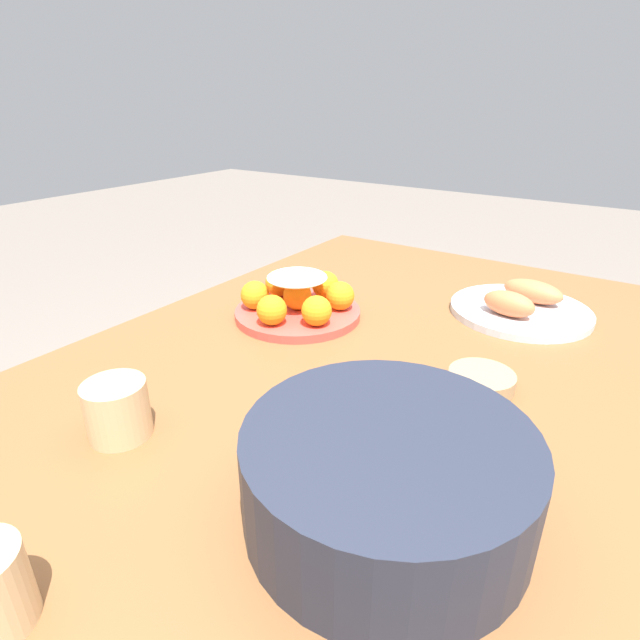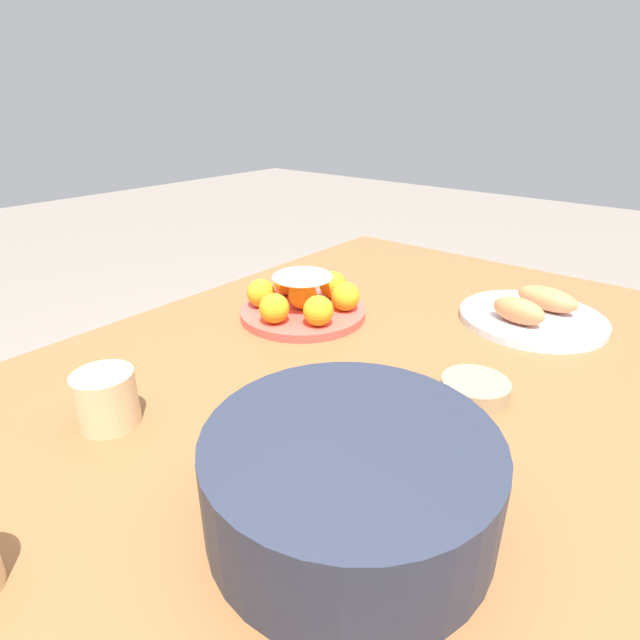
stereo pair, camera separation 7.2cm
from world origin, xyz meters
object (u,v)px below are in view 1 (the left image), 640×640
Objects in this scene: sauce_bowl at (481,380)px; seafood_platter at (521,306)px; cake_plate at (298,301)px; cup_near at (117,410)px; serving_bowl at (387,473)px; dining_table at (346,424)px.

sauce_bowl is 0.36× the size of seafood_platter.
seafood_platter is at bearing 125.85° from cake_plate.
serving_bowl is at bearing 101.37° from cup_near.
sauce_bowl is 1.23× the size of cup_near.
cup_near reaches higher than dining_table.
seafood_platter is (-0.31, -0.02, 0.00)m from sauce_bowl.
sauce_bowl is (-0.30, 0.00, -0.04)m from serving_bowl.
serving_bowl is 3.70× the size of cup_near.
dining_table is at bearing -141.37° from serving_bowl.
cake_plate is at bearing -175.40° from cup_near.
sauce_bowl is at bearing 179.23° from serving_bowl.
sauce_bowl is 0.50m from cup_near.
cake_plate reaches higher than seafood_platter.
serving_bowl is 0.61m from seafood_platter.
serving_bowl is at bearing -0.77° from sauce_bowl.
cup_near reaches higher than seafood_platter.
sauce_bowl is at bearing 4.11° from seafood_platter.
dining_table is 14.70× the size of sauce_bowl.
sauce_bowl reaches higher than dining_table.
cake_plate is 0.51m from serving_bowl.
dining_table is at bearing -69.82° from sauce_bowl.
dining_table is 18.15× the size of cup_near.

